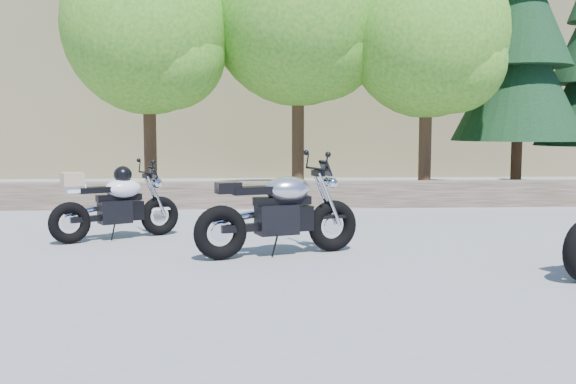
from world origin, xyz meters
name	(u,v)px	position (x,y,z in m)	size (l,w,h in m)	color
ground	(275,267)	(0.00, 0.00, 0.00)	(90.00, 90.00, 0.00)	gray
stone_wall	(265,195)	(0.00, 5.50, 0.25)	(22.00, 0.55, 0.50)	#453C2E
hillside	(312,17)	(3.00, 28.00, 7.50)	(80.00, 30.00, 15.00)	olive
tree_decid_left	(152,32)	(-2.39, 7.14, 3.63)	(3.67, 3.67, 5.62)	#382314
tree_decid_mid	(303,17)	(0.91, 7.54, 4.04)	(4.08, 4.08, 6.24)	#382314
tree_decid_right	(433,39)	(3.71, 6.94, 3.50)	(3.54, 3.54, 5.41)	#382314
conifer_near	(521,40)	(6.20, 8.20, 3.68)	(3.17, 3.17, 7.06)	#382314
silver_bike	(279,213)	(0.08, 0.66, 0.52)	(2.07, 0.91, 1.07)	black
white_bike	(115,204)	(-2.17, 1.92, 0.51)	(1.69, 1.05, 1.03)	black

